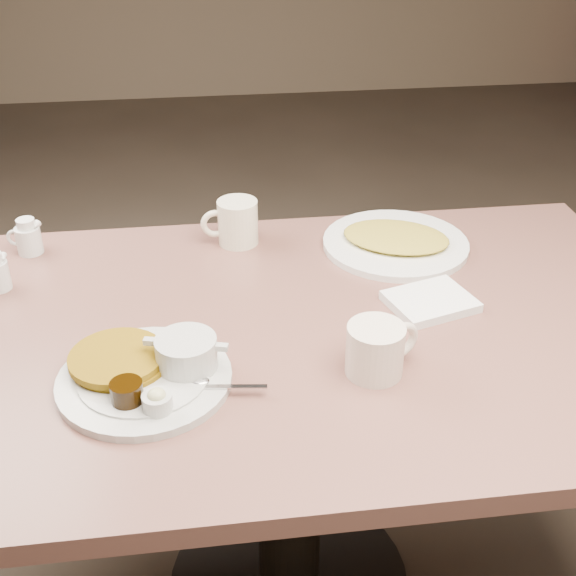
{
  "coord_description": "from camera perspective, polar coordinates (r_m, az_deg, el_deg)",
  "views": [
    {
      "loc": [
        -0.15,
        -1.12,
        1.52
      ],
      "look_at": [
        0.0,
        0.02,
        0.82
      ],
      "focal_mm": 45.85,
      "sensor_mm": 36.0,
      "label": 1
    }
  ],
  "objects": [
    {
      "name": "diner_table",
      "position": [
        1.47,
        0.1,
        -8.44
      ],
      "size": [
        1.5,
        0.9,
        0.75
      ],
      "color": "#84564C",
      "rests_on": "ground"
    },
    {
      "name": "main_plate",
      "position": [
        1.24,
        -10.75,
        -6.23
      ],
      "size": [
        0.38,
        0.35,
        0.07
      ],
      "color": "#B9BAB5",
      "rests_on": "diner_table"
    },
    {
      "name": "coffee_mug_near",
      "position": [
        1.24,
        6.92,
        -4.68
      ],
      "size": [
        0.15,
        0.13,
        0.09
      ],
      "color": "silver",
      "rests_on": "diner_table"
    },
    {
      "name": "napkin",
      "position": [
        1.45,
        10.98,
        -1.04
      ],
      "size": [
        0.19,
        0.16,
        0.02
      ],
      "color": "white",
      "rests_on": "diner_table"
    },
    {
      "name": "coffee_mug_far",
      "position": [
        1.63,
        -4.03,
        5.11
      ],
      "size": [
        0.13,
        0.09,
        0.1
      ],
      "color": "#F3EBCD",
      "rests_on": "diner_table"
    },
    {
      "name": "creamer_right",
      "position": [
        1.69,
        -19.52,
        3.71
      ],
      "size": [
        0.08,
        0.07,
        0.08
      ],
      "color": "silver",
      "rests_on": "diner_table"
    },
    {
      "name": "hash_plate",
      "position": [
        1.64,
        8.34,
        3.6
      ],
      "size": [
        0.42,
        0.42,
        0.04
      ],
      "color": "white",
      "rests_on": "diner_table"
    }
  ]
}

